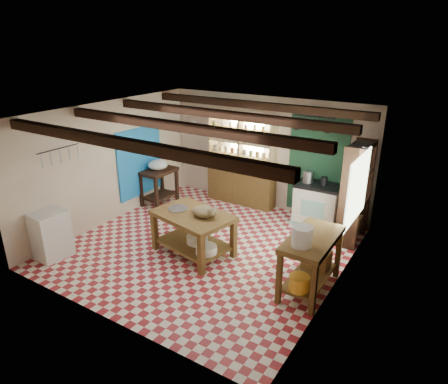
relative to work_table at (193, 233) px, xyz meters
The scene contains 30 objects.
floor 0.52m from the work_table, 74.53° to the left, with size 5.00×5.00×0.02m, color maroon.
ceiling 2.22m from the work_table, 74.53° to the left, with size 5.00×5.00×0.02m, color #4C4D52.
wall_back 2.94m from the work_table, 88.32° to the left, with size 5.00×0.04×2.60m, color beige.
wall_front 2.38m from the work_table, 87.86° to the right, with size 5.00×0.04×2.60m, color beige.
wall_left 2.60m from the work_table, behind, with size 0.04×5.00×2.60m, color beige.
wall_right 2.75m from the work_table, ahead, with size 0.04×5.00×2.60m, color beige.
ceiling_beams 2.10m from the work_table, 74.53° to the left, with size 5.00×3.80×0.15m, color black.
blue_wall_patch 2.76m from the work_table, 153.37° to the left, with size 0.04×1.40×1.60m, color blue.
green_wall_patch 3.19m from the work_table, 64.29° to the left, with size 1.30×0.04×2.30m, color #1C472D.
window_back 3.09m from the work_table, 98.55° to the left, with size 0.90×0.02×0.80m, color silver.
window_right 3.04m from the work_table, 26.85° to the left, with size 0.02×1.30×1.20m, color silver.
utensil_rail 2.87m from the work_table, 159.05° to the right, with size 0.06×0.90×0.28m, color black.
pot_rack 3.23m from the work_table, 60.42° to the left, with size 0.86×0.12×0.36m, color black.
shelving_unit 2.74m from the work_table, 100.17° to the left, with size 1.70×0.34×2.20m, color #D6B57B.
tall_rack 3.21m from the work_table, 41.60° to the left, with size 0.40×0.86×2.00m, color black.
work_table is the anchor object (origin of this frame).
stove 2.88m from the work_table, 58.31° to the left, with size 0.93×0.63×0.91m, color beige.
prep_table 2.60m from the work_table, 144.68° to the left, with size 0.59×0.86×0.87m, color black.
white_cabinet 2.60m from the work_table, 145.26° to the right, with size 0.49×0.59×0.89m, color white.
right_counter 2.26m from the work_table, ahead, with size 0.66×1.31×0.94m, color brown.
cat 0.57m from the work_table, ahead, with size 0.45×0.34×0.20m, color #907C54.
steel_tray 0.55m from the work_table, behind, with size 0.37×0.37×0.02m, color #A2A2AA.
basin_large 0.14m from the work_table, 33.58° to the left, with size 0.41×0.41×0.14m, color white.
basin_small 0.48m from the work_table, 23.95° to the right, with size 0.38×0.38×0.13m, color white.
kettle_left 2.82m from the work_table, 62.65° to the left, with size 0.22×0.22×0.25m, color #A2A2AA.
kettle_right 2.99m from the work_table, 56.69° to the left, with size 0.14×0.14×0.18m, color black.
enamel_bowl 2.66m from the work_table, 144.68° to the left, with size 0.47×0.47×0.24m, color white.
white_bucket 2.34m from the work_table, ahead, with size 0.31×0.31×0.31m, color white.
wicker_basket 2.29m from the work_table, ahead, with size 0.43×0.34×0.30m, color olive.
yellow_tub 2.30m from the work_table, ahead, with size 0.32×0.32×0.23m, color gold.
Camera 1 is at (3.93, -5.61, 3.83)m, focal length 32.00 mm.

